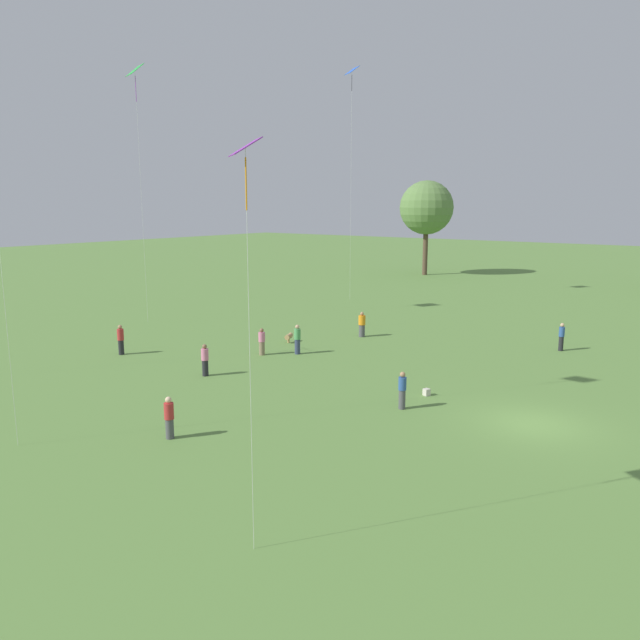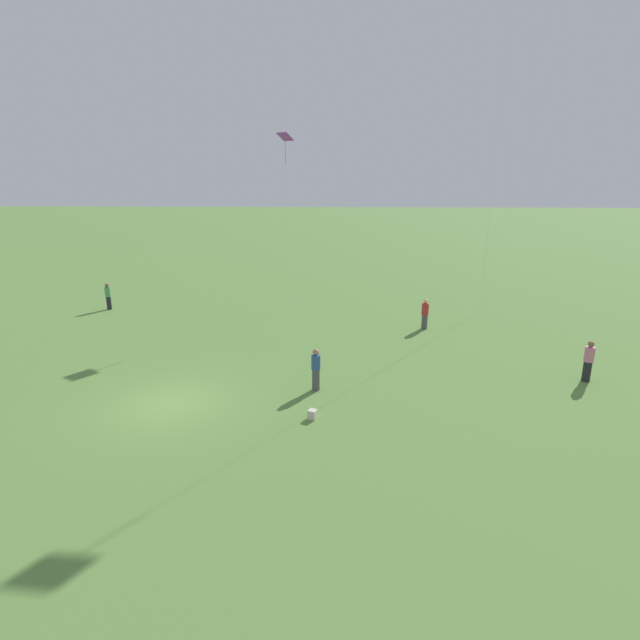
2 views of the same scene
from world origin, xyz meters
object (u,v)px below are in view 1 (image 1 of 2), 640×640
(person_0, at_px, (297,339))
(kite_6, at_px, (135,79))
(dog_1, at_px, (289,336))
(person_5, at_px, (205,360))
(person_8, at_px, (362,325))
(picnic_bag_0, at_px, (427,392))
(person_3, at_px, (561,337))
(person_9, at_px, (262,342))
(person_7, at_px, (169,418))
(kite_3, at_px, (246,169))
(person_6, at_px, (121,340))
(person_1, at_px, (402,390))
(kite_1, at_px, (352,81))

(person_0, distance_m, kite_6, 22.46)
(dog_1, bearing_deg, person_5, -98.63)
(person_8, xyz_separation_m, picnic_bag_0, (9.41, -9.13, -0.66))
(person_3, bearing_deg, person_9, 67.71)
(person_7, bearing_deg, person_5, -31.33)
(person_5, height_order, kite_3, kite_3)
(person_9, bearing_deg, person_6, -91.08)
(person_8, relative_size, picnic_bag_0, 4.87)
(kite_3, xyz_separation_m, kite_6, (-27.51, 18.39, 7.78))
(person_9, distance_m, kite_3, 22.69)
(person_5, bearing_deg, picnic_bag_0, -93.54)
(person_0, relative_size, kite_3, 0.17)
(person_3, height_order, dog_1, person_3)
(person_5, xyz_separation_m, kite_3, (13.11, -10.66, 8.69))
(picnic_bag_0, bearing_deg, person_1, -89.59)
(person_6, bearing_deg, dog_1, 36.50)
(person_8, xyz_separation_m, kite_6, (-15.71, -5.15, 16.48))
(person_9, bearing_deg, picnic_bag_0, 46.34)
(person_5, distance_m, person_6, 7.39)
(person_6, relative_size, picnic_bag_0, 5.15)
(person_7, relative_size, person_8, 0.98)
(person_5, bearing_deg, kite_6, 38.96)
(person_6, bearing_deg, kite_6, 114.89)
(dog_1, bearing_deg, person_0, -60.22)
(person_7, height_order, kite_1, kite_1)
(person_3, xyz_separation_m, kite_3, (-0.03, -27.29, 8.66))
(kite_1, xyz_separation_m, kite_6, (-5.97, -18.29, -1.94))
(person_7, bearing_deg, picnic_bag_0, -96.08)
(person_1, xyz_separation_m, dog_1, (-12.23, 7.26, -0.44))
(kite_6, height_order, picnic_bag_0, kite_6)
(dog_1, bearing_deg, person_6, -143.55)
(person_1, xyz_separation_m, person_7, (-5.37, -8.25, -0.02))
(person_1, height_order, person_7, person_1)
(picnic_bag_0, bearing_deg, person_6, -169.11)
(person_0, height_order, person_6, person_6)
(person_5, relative_size, kite_3, 0.16)
(dog_1, bearing_deg, kite_6, 165.62)
(person_3, relative_size, kite_1, 0.08)
(person_7, distance_m, picnic_bag_0, 11.91)
(person_7, distance_m, kite_1, 40.13)
(person_6, relative_size, person_8, 1.06)
(person_0, xyz_separation_m, kite_6, (-15.27, 1.19, 16.42))
(person_1, relative_size, person_3, 0.98)
(person_8, bearing_deg, kite_1, -31.89)
(person_5, relative_size, person_9, 1.05)
(person_0, xyz_separation_m, person_6, (-8.25, -6.26, 0.01))
(person_0, xyz_separation_m, person_8, (0.43, 6.35, -0.06))
(kite_1, bearing_deg, person_6, -14.28)
(person_5, relative_size, picnic_bag_0, 4.85)
(person_9, distance_m, kite_1, 28.95)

